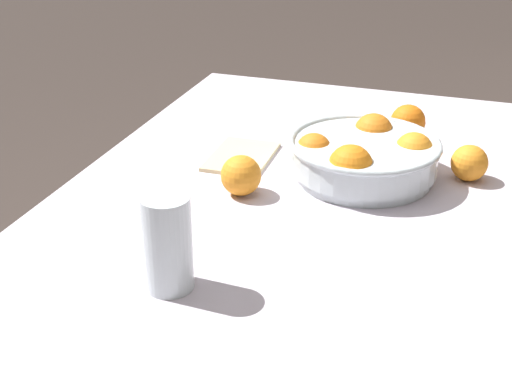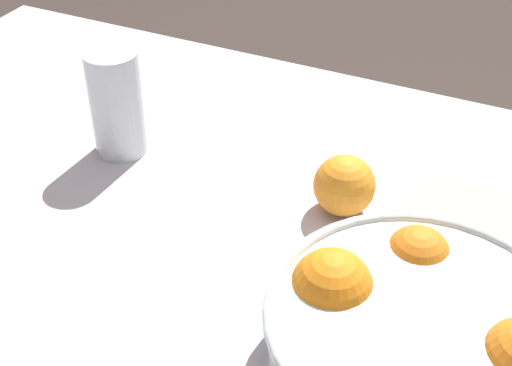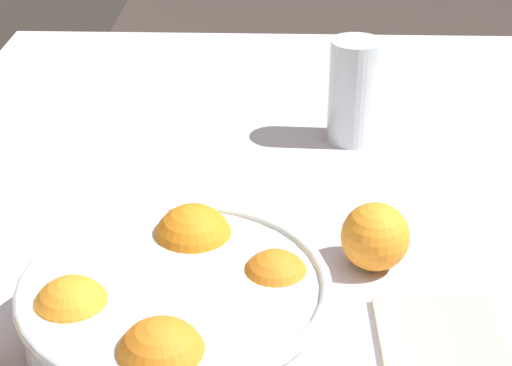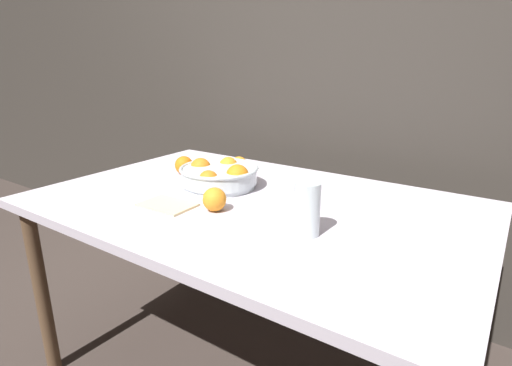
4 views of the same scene
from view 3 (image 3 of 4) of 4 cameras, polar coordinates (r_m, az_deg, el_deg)
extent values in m
cube|color=silver|center=(0.98, -0.56, -4.70)|extent=(1.45, 0.94, 0.03)
cylinder|color=brown|center=(1.77, 13.71, -2.58)|extent=(0.05, 0.05, 0.68)
cylinder|color=brown|center=(1.79, -12.78, -2.15)|extent=(0.05, 0.05, 0.68)
cylinder|color=silver|center=(0.83, -5.23, -10.30)|extent=(0.26, 0.26, 0.02)
cylinder|color=silver|center=(0.80, -5.34, -8.32)|extent=(0.28, 0.28, 0.05)
torus|color=silver|center=(0.79, -5.43, -6.77)|extent=(0.29, 0.29, 0.01)
sphere|color=orange|center=(0.87, -4.20, -4.03)|extent=(0.08, 0.08, 0.08)
sphere|color=orange|center=(0.79, -12.12, -8.64)|extent=(0.07, 0.07, 0.07)
sphere|color=orange|center=(0.73, -6.31, -11.85)|extent=(0.08, 0.08, 0.08)
sphere|color=orange|center=(0.82, 1.29, -6.84)|extent=(0.07, 0.07, 0.07)
cylinder|color=#F4A314|center=(1.19, 6.50, 5.43)|extent=(0.06, 0.06, 0.12)
cylinder|color=silver|center=(1.19, 6.54, 6.09)|extent=(0.07, 0.07, 0.15)
sphere|color=orange|center=(0.92, 7.95, -3.56)|extent=(0.07, 0.07, 0.07)
cube|color=beige|center=(0.83, 12.52, -11.16)|extent=(0.18, 0.12, 0.01)
camera|label=1|loc=(1.90, -8.23, 30.32)|focal=50.00mm
camera|label=2|loc=(0.80, -45.87, 22.41)|focal=50.00mm
camera|label=4|loc=(1.83, 37.47, 21.02)|focal=28.00mm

